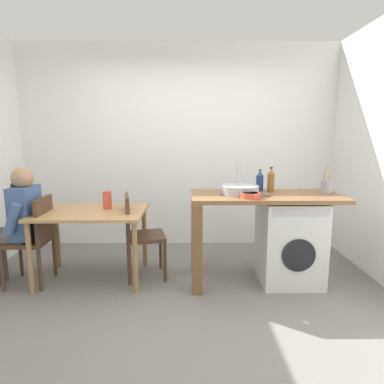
{
  "coord_description": "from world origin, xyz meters",
  "views": [
    {
      "loc": [
        0.14,
        -2.76,
        1.5
      ],
      "look_at": [
        0.17,
        0.45,
        0.95
      ],
      "focal_mm": 30.69,
      "sensor_mm": 36.0,
      "label": 1
    }
  ],
  "objects": [
    {
      "name": "utensil_crock",
      "position": [
        1.54,
        0.54,
        0.99
      ],
      "size": [
        0.11,
        0.11,
        0.3
      ],
      "color": "gray",
      "rests_on": "kitchen_counter"
    },
    {
      "name": "vase",
      "position": [
        -0.72,
        0.64,
        0.83
      ],
      "size": [
        0.09,
        0.09,
        0.19
      ],
      "primitive_type": "cylinder",
      "color": "#D84C38",
      "rests_on": "dining_table"
    },
    {
      "name": "chair_opposite",
      "position": [
        -0.39,
        0.57,
        0.51
      ],
      "size": [
        0.47,
        0.47,
        0.9
      ],
      "rotation": [
        0.0,
        0.0,
        -1.36
      ],
      "color": "#4C3323",
      "rests_on": "ground_plane"
    },
    {
      "name": "chair_person_seat",
      "position": [
        -1.42,
        0.44,
        0.51
      ],
      "size": [
        0.4,
        0.4,
        0.9
      ],
      "rotation": [
        0.0,
        0.0,
        1.58
      ],
      "color": "#4C3323",
      "rests_on": "ground_plane"
    },
    {
      "name": "ground_plane",
      "position": [
        0.0,
        0.0,
        0.0
      ],
      "size": [
        5.46,
        5.46,
        0.0
      ],
      "primitive_type": "plane",
      "color": "slate"
    },
    {
      "name": "scissors",
      "position": [
        0.86,
        0.39,
        0.92
      ],
      "size": [
        0.15,
        0.06,
        0.01
      ],
      "color": "#B2B2B7",
      "rests_on": "kitchen_counter"
    },
    {
      "name": "bottle_squat_brown",
      "position": [
        1.0,
        0.64,
        1.04
      ],
      "size": [
        0.07,
        0.07,
        0.26
      ],
      "color": "brown",
      "rests_on": "kitchen_counter"
    },
    {
      "name": "wall_back",
      "position": [
        0.0,
        1.75,
        1.35
      ],
      "size": [
        4.6,
        0.1,
        2.7
      ],
      "primitive_type": "cube",
      "color": "white",
      "rests_on": "ground_plane"
    },
    {
      "name": "tap",
      "position": [
        0.65,
        0.67,
        1.06
      ],
      "size": [
        0.02,
        0.02,
        0.28
      ],
      "primitive_type": "cylinder",
      "color": "#B2B2B7",
      "rests_on": "kitchen_counter"
    },
    {
      "name": "sink_basin",
      "position": [
        0.65,
        0.49,
        0.97
      ],
      "size": [
        0.38,
        0.38,
        0.09
      ],
      "primitive_type": "cylinder",
      "color": "#9EA0A5",
      "rests_on": "kitchen_counter"
    },
    {
      "name": "kitchen_counter",
      "position": [
        0.7,
        0.49,
        0.76
      ],
      "size": [
        1.5,
        0.68,
        0.92
      ],
      "color": "brown",
      "rests_on": "ground_plane"
    },
    {
      "name": "seated_person",
      "position": [
        -1.58,
        0.44,
        0.67
      ],
      "size": [
        0.5,
        0.51,
        1.2
      ],
      "rotation": [
        0.0,
        0.0,
        1.58
      ],
      "color": "#595651",
      "rests_on": "ground_plane"
    },
    {
      "name": "bottle_tall_green",
      "position": [
        0.9,
        0.7,
        1.02
      ],
      "size": [
        0.08,
        0.08,
        0.23
      ],
      "color": "navy",
      "rests_on": "kitchen_counter"
    },
    {
      "name": "dining_table",
      "position": [
        -0.87,
        0.54,
        0.64
      ],
      "size": [
        1.1,
        0.76,
        0.74
      ],
      "color": "tan",
      "rests_on": "ground_plane"
    },
    {
      "name": "mixing_bowl",
      "position": [
        0.72,
        0.29,
        0.95
      ],
      "size": [
        0.19,
        0.19,
        0.05
      ],
      "color": "#D84C38",
      "rests_on": "kitchen_counter"
    },
    {
      "name": "washing_machine",
      "position": [
        1.18,
        0.48,
        0.43
      ],
      "size": [
        0.6,
        0.61,
        0.86
      ],
      "color": "silver",
      "rests_on": "ground_plane"
    }
  ]
}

